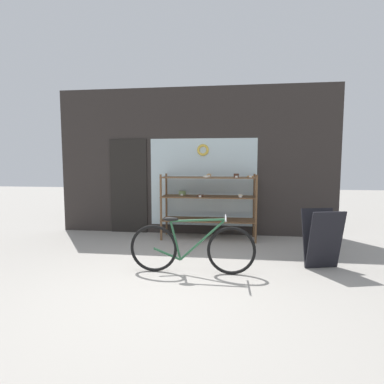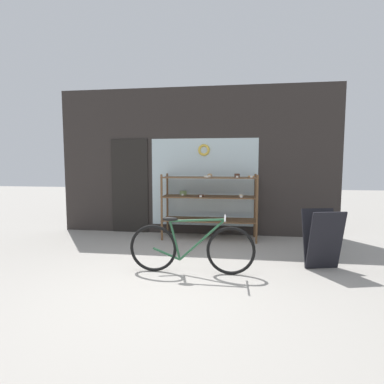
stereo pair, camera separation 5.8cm
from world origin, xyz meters
TOP-DOWN VIEW (x-y plane):
  - ground_plane at (0.00, 0.00)m, footprint 30.00×30.00m
  - storefront_facade at (-0.04, 3.01)m, footprint 6.11×0.13m
  - display_case at (0.35, 2.59)m, footprint 1.93×0.57m
  - bicycle at (0.25, 0.58)m, footprint 1.80×0.46m
  - sandwich_board at (2.15, 1.04)m, footprint 0.58×0.49m

SIDE VIEW (x-z plane):
  - ground_plane at x=0.00m, z-range 0.00..0.00m
  - bicycle at x=0.25m, z-range -0.04..0.78m
  - sandwich_board at x=2.15m, z-range 0.01..0.88m
  - display_case at x=0.35m, z-range 0.17..1.53m
  - storefront_facade at x=-0.04m, z-range -0.04..3.17m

